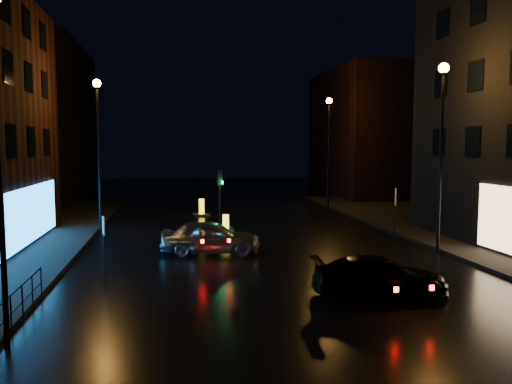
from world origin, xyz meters
TOP-DOWN VIEW (x-y plane):
  - ground at (0.00, 0.00)m, footprint 120.00×120.00m
  - building_far_left at (-16.00, 35.00)m, footprint 8.00×16.00m
  - building_far_right at (15.00, 32.00)m, footprint 8.00×14.00m
  - street_lamp_lfar at (-7.80, 14.00)m, footprint 0.44×0.44m
  - street_lamp_rnear at (7.80, 6.00)m, footprint 0.44×0.44m
  - street_lamp_rfar at (7.80, 22.00)m, footprint 0.44×0.44m
  - traffic_signal at (-1.20, 14.00)m, footprint 1.40×2.40m
  - guard_railing at (-8.00, -1.00)m, footprint 0.05×6.04m
  - silver_hatchback at (-2.21, 7.65)m, footprint 4.58×2.35m
  - dark_sedan at (2.64, 0.45)m, footprint 4.47×2.21m
  - bollard_near at (-1.13, 11.49)m, footprint 1.07×1.46m
  - bollard_far at (-1.91, 19.96)m, footprint 1.20×1.51m
  - road_sign_left at (-6.50, 5.34)m, footprint 0.17×0.50m
  - road_sign_right at (7.55, 9.86)m, footprint 0.30×0.60m

SIDE VIEW (x-z plane):
  - ground at x=0.00m, z-range 0.00..0.00m
  - bollard_far at x=-1.91m, z-range -0.32..0.83m
  - bollard_near at x=-1.13m, z-range -0.34..0.86m
  - traffic_signal at x=-1.20m, z-range -1.22..2.23m
  - dark_sedan at x=2.64m, z-range 0.00..1.25m
  - guard_railing at x=-8.00m, z-range 0.24..1.24m
  - silver_hatchback at x=-2.21m, z-range 0.00..1.49m
  - road_sign_left at x=-6.50m, z-range 0.52..2.61m
  - road_sign_right at x=7.55m, z-range 0.65..3.25m
  - street_lamp_lfar at x=-7.80m, z-range 1.38..9.75m
  - street_lamp_rnear at x=7.80m, z-range 1.38..9.75m
  - street_lamp_rfar at x=7.80m, z-range 1.38..9.75m
  - building_far_right at x=15.00m, z-range 0.00..12.00m
  - building_far_left at x=-16.00m, z-range 0.00..14.00m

